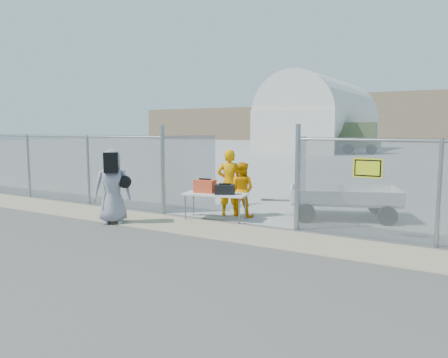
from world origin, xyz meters
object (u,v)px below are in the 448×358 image
Objects in this scene: security_worker_right at (242,190)px; utility_trailer at (343,202)px; folding_table at (215,207)px; security_worker_left at (229,183)px; visitor at (112,187)px.

security_worker_right reaches higher than utility_trailer.
security_worker_left reaches higher than folding_table.
security_worker_right is 0.41× the size of utility_trailer.
utility_trailer is at bearing -158.25° from security_worker_right.
visitor reaches higher than utility_trailer.
security_worker_right reaches higher than folding_table.
visitor is (-2.07, -2.31, 0.02)m from security_worker_left.
folding_table is at bearing 56.48° from security_worker_right.
security_worker_left is 3.10m from visitor.
folding_table is at bearing 65.60° from security_worker_left.
security_worker_right is at bearing 4.52° from visitor.
utility_trailer is (4.84, 3.62, -0.50)m from visitor.
folding_table is 0.89× the size of visitor.
utility_trailer is (2.77, 1.31, -0.48)m from security_worker_left.
folding_table is 0.90× the size of security_worker_left.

